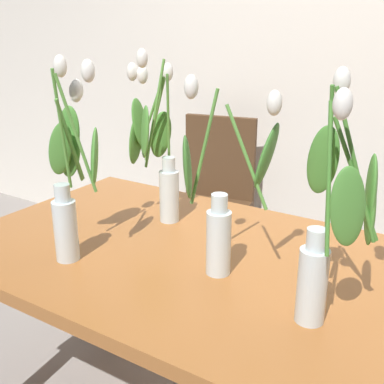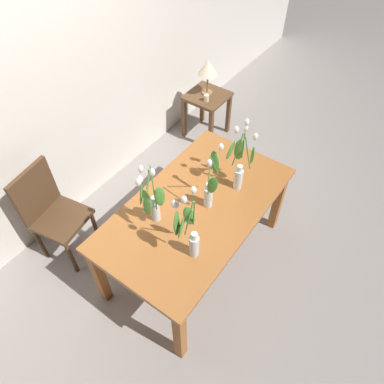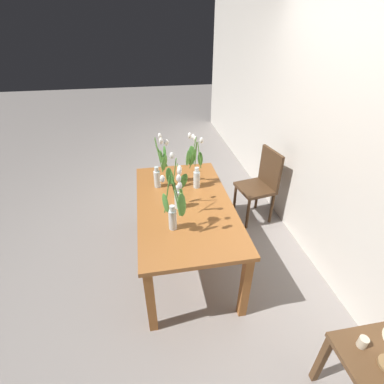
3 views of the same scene
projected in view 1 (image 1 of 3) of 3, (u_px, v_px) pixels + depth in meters
room_wall_rear at (358, 35)px, 2.31m from camera, size 9.00×0.10×2.70m
dining_table at (212, 285)px, 1.43m from camera, size 1.60×0.90×0.74m
tulip_vase_0 at (221, 212)px, 1.25m from camera, size 0.24×0.20×0.54m
tulip_vase_1 at (333, 229)px, 1.03m from camera, size 0.21×0.20×0.57m
tulip_vase_2 at (70, 181)px, 1.36m from camera, size 0.21×0.17×0.57m
tulip_vase_3 at (158, 157)px, 1.61m from camera, size 0.18×0.20×0.58m
dining_chair at (213, 193)px, 2.61m from camera, size 0.46×0.46×0.93m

